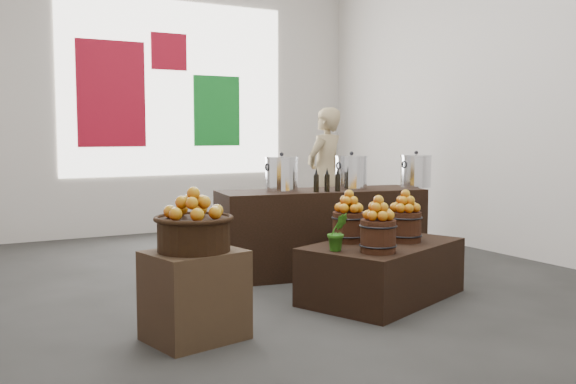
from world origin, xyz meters
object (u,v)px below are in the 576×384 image
wicker_basket (194,235)px  stock_pot_right (416,172)px  counter (321,231)px  stock_pot_center (351,173)px  display_table (383,271)px  stock_pot_left (282,175)px  crate (195,295)px  shopper (325,174)px

wicker_basket → stock_pot_right: size_ratio=1.54×
counter → stock_pot_center: stock_pot_center is taller
display_table → stock_pot_left: size_ratio=4.35×
stock_pot_center → display_table: bearing=-110.5°
crate → display_table: size_ratio=0.44×
display_table → stock_pot_center: stock_pot_center is taller
crate → display_table: crate is taller
display_table → stock_pot_left: 1.42m
crate → stock_pot_right: 3.18m
stock_pot_left → shopper: bearing=46.8°
shopper → stock_pot_left: bearing=23.4°
wicker_basket → stock_pot_center: (2.15, 1.30, 0.27)m
display_table → counter: 1.11m
wicker_basket → stock_pot_left: size_ratio=1.54×
counter → stock_pot_center: 0.66m
stock_pot_right → stock_pot_left: bearing=170.9°
stock_pot_center → shopper: 1.84m
counter → stock_pot_left: size_ratio=6.47×
crate → stock_pot_right: (2.87, 1.18, 0.68)m
stock_pot_right → shopper: shopper is taller
display_table → stock_pot_center: bearing=47.7°
stock_pot_right → shopper: 1.80m
crate → display_table: 1.78m
crate → stock_pot_left: size_ratio=1.93×
counter → shopper: (1.06, 1.63, 0.44)m
stock_pot_right → counter: bearing=170.9°
display_table → counter: (0.07, 1.09, 0.18)m
wicker_basket → shopper: 4.15m
stock_pot_center → stock_pot_left: bearing=170.9°
stock_pot_left → shopper: (1.47, 1.56, -0.13)m
display_table → counter: bearing=64.4°
wicker_basket → stock_pot_right: 3.12m
crate → display_table: bearing=8.2°
counter → display_table: bearing=-84.6°
stock_pot_right → wicker_basket: bearing=-157.7°
crate → stock_pot_center: size_ratio=1.93×
crate → stock_pot_right: bearing=22.3°
shopper → wicker_basket: bearing=22.4°
counter → stock_pot_center: (0.32, -0.05, 0.57)m
stock_pot_right → crate: bearing=-157.7°
stock_pot_left → stock_pot_right: 1.47m
crate → stock_pot_center: (2.15, 1.30, 0.68)m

